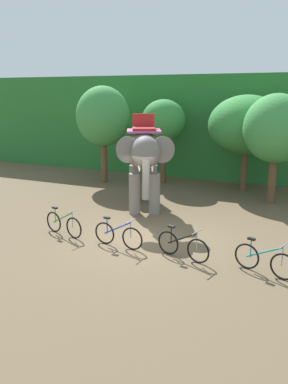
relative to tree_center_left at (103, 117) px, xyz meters
name	(u,v)px	position (x,y,z in m)	size (l,w,h in m)	color
ground_plane	(144,239)	(5.32, -6.80, -3.41)	(80.00, 80.00, 0.00)	brown
foliage_hedge	(231,125)	(5.32, 5.80, -0.64)	(36.00, 6.00, 5.55)	#28702D
tree_center_left	(103,117)	(0.00, 0.00, 0.00)	(2.73, 2.73, 4.96)	brown
tree_left	(163,122)	(2.85, 1.19, -0.25)	(2.24, 2.24, 4.29)	brown
tree_far_left	(247,125)	(7.02, 1.16, -0.28)	(3.57, 3.57, 4.53)	brown
tree_center	(276,129)	(8.53, -0.59, -0.26)	(2.71, 2.71, 4.60)	brown
elephant	(144,156)	(3.96, -3.73, -1.21)	(3.03, 4.15, 3.78)	slate
bike_green	(63,224)	(2.73, -7.52, -3.03)	(1.67, 0.60, 0.92)	black
bike_blue	(118,235)	(4.87, -7.71, -3.03)	(1.71, 0.52, 0.92)	black
bike_black	(183,246)	(6.95, -7.74, -3.03)	(1.67, 0.60, 0.92)	black
bike_teal	(264,260)	(9.21, -7.82, -3.03)	(1.65, 0.66, 0.92)	black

